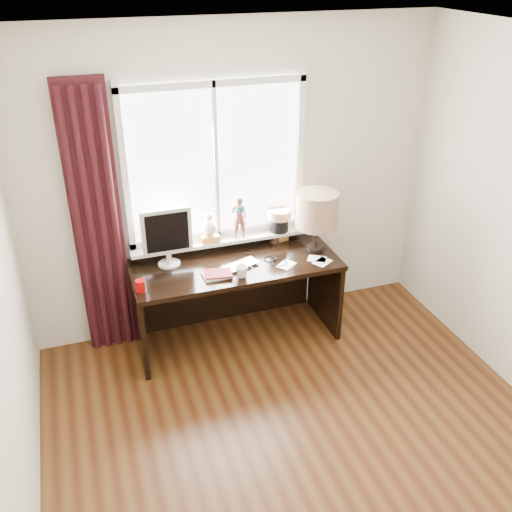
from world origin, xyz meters
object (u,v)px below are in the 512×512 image
object	(u,v)px
monitor	(167,234)
table_lamp	(317,211)
laptop	(240,265)
mug	(242,271)
desk	(233,283)
red_cup	(140,286)

from	to	relation	value
monitor	table_lamp	world-z (taller)	table_lamp
laptop	table_lamp	distance (m)	0.78
laptop	monitor	bearing A→B (deg)	138.01
laptop	mug	xyz separation A→B (m)	(-0.04, -0.15, 0.04)
monitor	laptop	bearing A→B (deg)	-22.16
table_lamp	desk	bearing A→B (deg)	172.79
desk	monitor	bearing A→B (deg)	174.61
desk	laptop	bearing A→B (deg)	-83.06
mug	laptop	bearing A→B (deg)	76.30
laptop	table_lamp	bearing A→B (deg)	-13.23
laptop	red_cup	size ratio (longest dim) A/B	3.27
mug	table_lamp	size ratio (longest dim) A/B	0.19
mug	monitor	xyz separation A→B (m)	(-0.50, 0.37, 0.23)
laptop	mug	distance (m)	0.16
desk	table_lamp	world-z (taller)	table_lamp
monitor	table_lamp	bearing A→B (deg)	-6.45
laptop	mug	world-z (taller)	mug
mug	red_cup	xyz separation A→B (m)	(-0.78, 0.03, -0.00)
desk	monitor	size ratio (longest dim) A/B	3.47
laptop	desk	size ratio (longest dim) A/B	0.18
laptop	monitor	distance (m)	0.64
mug	table_lamp	distance (m)	0.83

